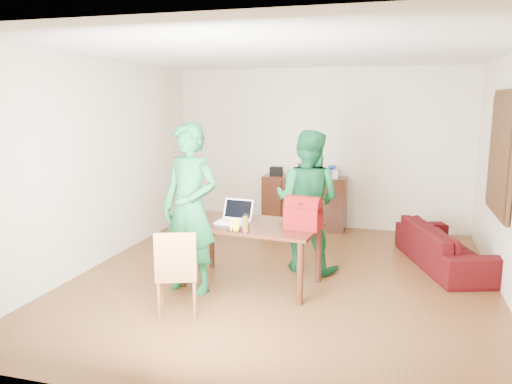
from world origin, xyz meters
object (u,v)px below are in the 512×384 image
(laptop, at_px, (233,219))
(bottle, at_px, (246,223))
(sofa, at_px, (445,246))
(red_bag, at_px, (303,216))
(person_near, at_px, (190,208))
(table, at_px, (251,231))
(chair, at_px, (177,289))
(person_far, at_px, (307,201))

(laptop, bearing_deg, bottle, -44.93)
(laptop, bearing_deg, sofa, 35.16)
(bottle, distance_m, red_bag, 0.66)
(red_bag, bearing_deg, person_near, -157.79)
(table, distance_m, person_near, 0.78)
(person_near, bearing_deg, chair, -66.61)
(table, distance_m, red_bag, 0.67)
(person_far, xyz_separation_m, sofa, (1.74, 0.61, -0.63))
(chair, distance_m, red_bag, 1.59)
(laptop, relative_size, red_bag, 1.00)
(table, bearing_deg, red_bag, 0.33)
(laptop, xyz_separation_m, bottle, (0.26, -0.32, 0.05))
(table, bearing_deg, laptop, -163.26)
(table, distance_m, laptop, 0.26)
(table, height_order, person_far, person_far)
(table, relative_size, red_bag, 4.26)
(table, relative_size, person_near, 0.87)
(person_near, bearing_deg, laptop, 51.42)
(red_bag, xyz_separation_m, sofa, (1.65, 1.40, -0.62))
(table, distance_m, sofa, 2.66)
(laptop, height_order, bottle, laptop)
(chair, bearing_deg, sofa, 18.89)
(chair, height_order, person_near, person_near)
(chair, height_order, red_bag, red_bag)
(chair, relative_size, person_far, 0.50)
(person_far, relative_size, laptop, 4.57)
(person_far, relative_size, sofa, 0.97)
(bottle, relative_size, sofa, 0.11)
(person_near, height_order, laptop, person_near)
(person_near, distance_m, bottle, 0.67)
(red_bag, bearing_deg, table, -176.98)
(table, bearing_deg, person_near, -143.57)
(chair, xyz_separation_m, red_bag, (1.12, 0.93, 0.63))
(person_near, distance_m, red_bag, 1.28)
(person_far, bearing_deg, table, 64.66)
(person_near, xyz_separation_m, red_bag, (1.24, 0.29, -0.07))
(person_far, relative_size, red_bag, 4.57)
(person_near, relative_size, person_far, 1.07)
(chair, bearing_deg, laptop, 52.55)
(table, height_order, red_bag, red_bag)
(person_near, xyz_separation_m, bottle, (0.66, -0.00, -0.12))
(person_far, distance_m, red_bag, 0.80)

